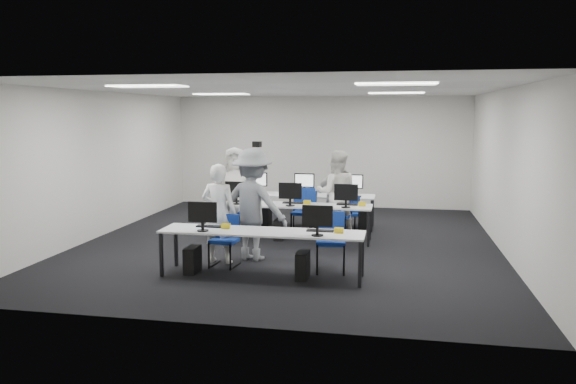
% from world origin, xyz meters
% --- Properties ---
extents(room, '(9.00, 9.02, 3.00)m').
position_xyz_m(room, '(0.00, 0.00, 1.50)').
color(room, black).
rests_on(room, ground).
extents(ceiling_panels, '(5.20, 4.60, 0.02)m').
position_xyz_m(ceiling_panels, '(0.00, 0.00, 2.98)').
color(ceiling_panels, white).
rests_on(ceiling_panels, room).
extents(desk_front, '(3.20, 0.70, 0.73)m').
position_xyz_m(desk_front, '(0.00, -2.40, 0.68)').
color(desk_front, silver).
rests_on(desk_front, ground).
extents(desk_mid, '(3.20, 0.70, 0.73)m').
position_xyz_m(desk_mid, '(0.00, 0.20, 0.68)').
color(desk_mid, silver).
rests_on(desk_mid, ground).
extents(desk_back, '(3.20, 0.70, 0.73)m').
position_xyz_m(desk_back, '(0.00, 1.60, 0.68)').
color(desk_back, silver).
rests_on(desk_back, ground).
extents(equipment_front, '(2.51, 0.41, 1.19)m').
position_xyz_m(equipment_front, '(-0.19, -2.42, 0.36)').
color(equipment_front, '#0D4BB1').
rests_on(equipment_front, desk_front).
extents(equipment_mid, '(2.91, 0.41, 1.19)m').
position_xyz_m(equipment_mid, '(-0.19, 0.18, 0.36)').
color(equipment_mid, white).
rests_on(equipment_mid, desk_mid).
extents(equipment_back, '(2.91, 0.41, 1.19)m').
position_xyz_m(equipment_back, '(0.19, 1.62, 0.36)').
color(equipment_back, white).
rests_on(equipment_back, desk_back).
extents(chair_0, '(0.46, 0.50, 0.86)m').
position_xyz_m(chair_0, '(-0.75, -1.93, 0.27)').
color(chair_0, navy).
rests_on(chair_0, ground).
extents(chair_1, '(0.52, 0.56, 0.95)m').
position_xyz_m(chair_1, '(1.03, -1.90, 0.30)').
color(chair_1, navy).
rests_on(chair_1, ground).
extents(chair_2, '(0.44, 0.47, 0.85)m').
position_xyz_m(chair_2, '(-1.04, 0.74, 0.27)').
color(chair_2, navy).
rests_on(chair_2, ground).
extents(chair_3, '(0.52, 0.55, 0.92)m').
position_xyz_m(chair_3, '(0.16, 0.74, 0.29)').
color(chair_3, navy).
rests_on(chair_3, ground).
extents(chair_4, '(0.51, 0.53, 0.84)m').
position_xyz_m(chair_4, '(0.93, 0.73, 0.27)').
color(chair_4, navy).
rests_on(chair_4, ground).
extents(chair_5, '(0.54, 0.57, 0.86)m').
position_xyz_m(chair_5, '(-1.15, 1.10, 0.27)').
color(chair_5, navy).
rests_on(chair_5, ground).
extents(chair_6, '(0.57, 0.60, 0.97)m').
position_xyz_m(chair_6, '(0.10, 1.12, 0.31)').
color(chair_6, navy).
rests_on(chair_6, ground).
extents(chair_7, '(0.51, 0.53, 0.82)m').
position_xyz_m(chair_7, '(1.08, 1.05, 0.26)').
color(chair_7, navy).
rests_on(chair_7, ground).
extents(handbag, '(0.36, 0.26, 0.27)m').
position_xyz_m(handbag, '(-1.45, 0.14, 0.87)').
color(handbag, tan).
rests_on(handbag, desk_mid).
extents(student_0, '(0.66, 0.46, 1.71)m').
position_xyz_m(student_0, '(-0.91, -1.72, 0.85)').
color(student_0, beige).
rests_on(student_0, ground).
extents(student_1, '(0.93, 0.76, 1.78)m').
position_xyz_m(student_1, '(0.84, 0.85, 0.89)').
color(student_1, beige).
rests_on(student_1, ground).
extents(student_2, '(1.01, 0.78, 1.82)m').
position_xyz_m(student_2, '(-1.38, 0.87, 0.91)').
color(student_2, beige).
rests_on(student_2, ground).
extents(student_3, '(0.99, 0.65, 1.57)m').
position_xyz_m(student_3, '(0.76, 1.14, 0.78)').
color(student_3, beige).
rests_on(student_3, ground).
extents(photographer, '(1.39, 1.00, 1.95)m').
position_xyz_m(photographer, '(-0.40, -1.42, 0.97)').
color(photographer, slate).
rests_on(photographer, ground).
extents(dslr_camera, '(0.18, 0.21, 0.10)m').
position_xyz_m(dslr_camera, '(-0.35, -1.24, 2.01)').
color(dslr_camera, black).
rests_on(dslr_camera, photographer).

